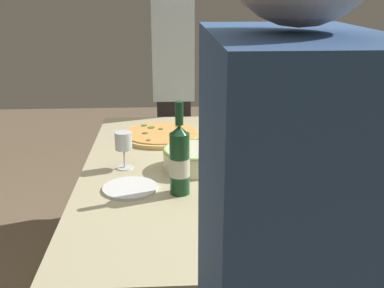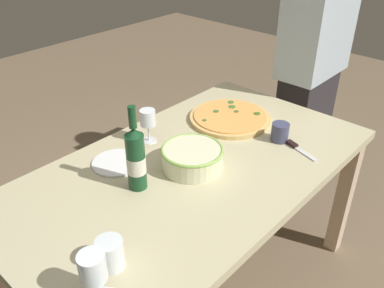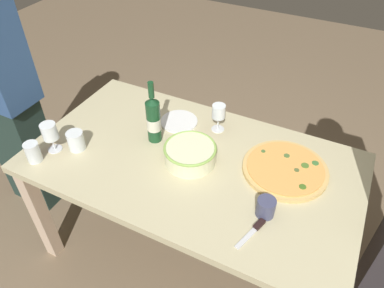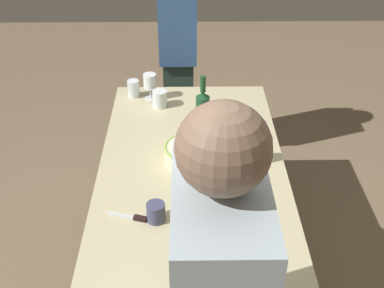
% 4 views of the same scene
% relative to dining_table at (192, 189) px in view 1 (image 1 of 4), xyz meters
% --- Properties ---
extents(dining_table, '(1.60, 0.90, 0.75)m').
position_rel_dining_table_xyz_m(dining_table, '(0.00, 0.00, 0.00)').
color(dining_table, '#C2B88E').
rests_on(dining_table, ground).
extents(pizza, '(0.40, 0.40, 0.03)m').
position_rel_dining_table_xyz_m(pizza, '(0.42, 0.13, 0.11)').
color(pizza, tan).
rests_on(pizza, dining_table).
extents(serving_bowl, '(0.25, 0.25, 0.09)m').
position_rel_dining_table_xyz_m(serving_bowl, '(-0.01, -0.01, 0.14)').
color(serving_bowl, beige).
rests_on(serving_bowl, dining_table).
extents(wine_bottle, '(0.07, 0.07, 0.34)m').
position_rel_dining_table_xyz_m(wine_bottle, '(-0.24, 0.06, 0.22)').
color(wine_bottle, '#164223').
rests_on(wine_bottle, dining_table).
extents(wine_glass_near_pizza, '(0.08, 0.08, 0.16)m').
position_rel_dining_table_xyz_m(wine_glass_near_pizza, '(-0.65, -0.24, 0.20)').
color(wine_glass_near_pizza, white).
rests_on(wine_glass_near_pizza, dining_table).
extents(wine_glass_by_bottle, '(0.07, 0.07, 0.16)m').
position_rel_dining_table_xyz_m(wine_glass_by_bottle, '(0.02, 0.28, 0.20)').
color(wine_glass_by_bottle, white).
rests_on(wine_glass_by_bottle, dining_table).
extents(cup_amber, '(0.08, 0.08, 0.08)m').
position_rel_dining_table_xyz_m(cup_amber, '(0.42, -0.16, 0.14)').
color(cup_amber, '#3F4362').
rests_on(cup_amber, dining_table).
extents(cup_ceramic, '(0.07, 0.07, 0.10)m').
position_rel_dining_table_xyz_m(cup_ceramic, '(-0.68, -0.34, 0.14)').
color(cup_ceramic, white).
rests_on(cup_ceramic, dining_table).
extents(cup_spare, '(0.08, 0.08, 0.10)m').
position_rel_dining_table_xyz_m(cup_spare, '(-0.56, -0.18, 0.14)').
color(cup_spare, white).
rests_on(cup_spare, dining_table).
extents(side_plate, '(0.20, 0.20, 0.01)m').
position_rel_dining_table_xyz_m(side_plate, '(-0.20, 0.24, 0.10)').
color(side_plate, white).
rests_on(side_plate, dining_table).
extents(pizza_knife, '(0.07, 0.18, 0.02)m').
position_rel_dining_table_xyz_m(pizza_knife, '(0.41, -0.26, 0.10)').
color(pizza_knife, silver).
rests_on(pizza_knife, dining_table).
extents(person_host, '(0.45, 0.24, 1.67)m').
position_rel_dining_table_xyz_m(person_host, '(1.08, 0.06, 0.19)').
color(person_host, '#2C292C').
rests_on(person_host, ground).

